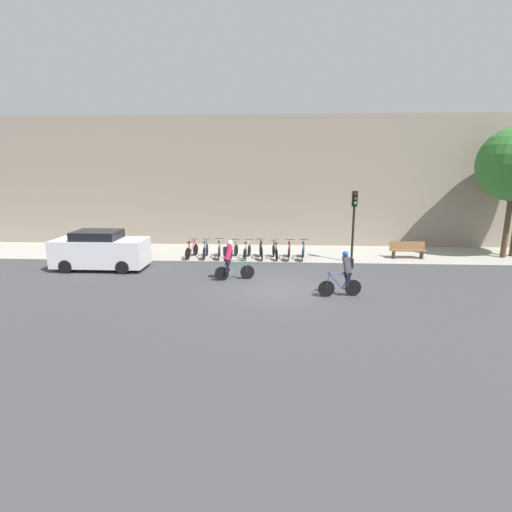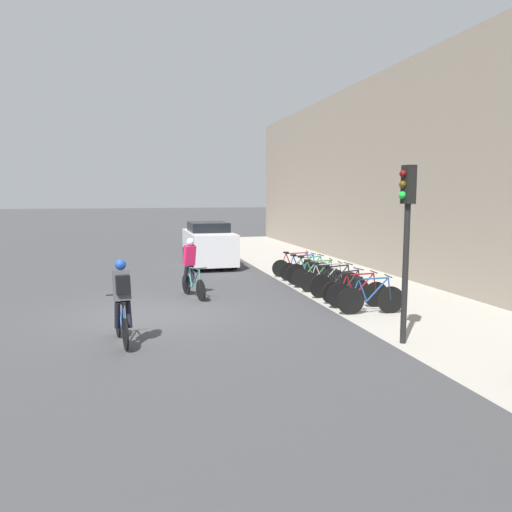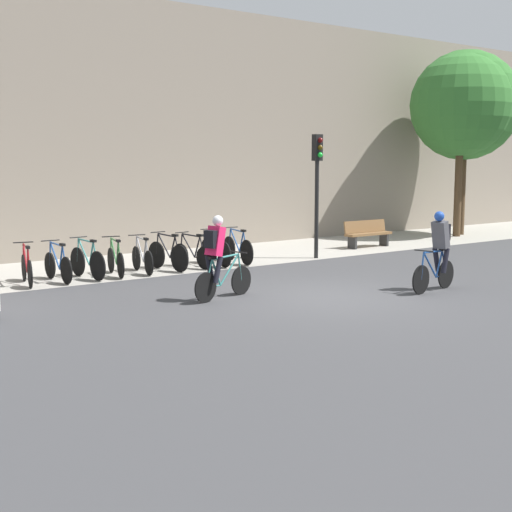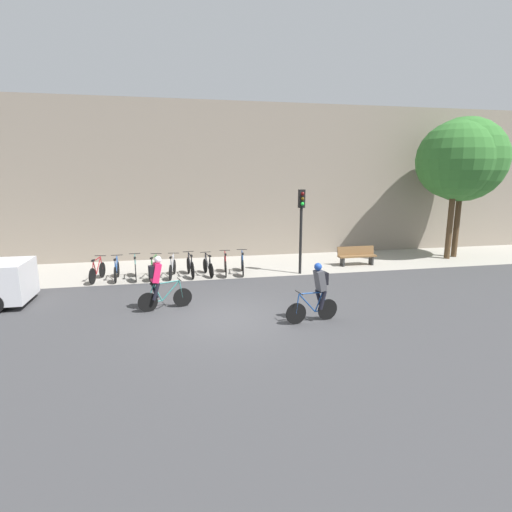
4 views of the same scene
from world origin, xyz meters
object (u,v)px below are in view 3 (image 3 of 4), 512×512
object	(u,v)px
parked_bike_5	(168,254)
parked_bike_8	(238,248)
bench	(367,233)
parked_bike_0	(27,268)
traffic_light_pole	(317,173)
cyclist_pink	(217,255)
parked_bike_2	(87,261)
cyclist_grey	(439,248)
parked_bike_4	(142,258)
parked_bike_3	(116,260)
parked_bike_7	(216,251)
parked_bike_6	(192,254)
parked_bike_1	(58,265)

from	to	relation	value
parked_bike_5	parked_bike_8	bearing A→B (deg)	-0.02
bench	parked_bike_8	bearing A→B (deg)	-175.01
parked_bike_0	traffic_light_pole	distance (m)	8.67
cyclist_pink	parked_bike_2	world-z (taller)	cyclist_pink
cyclist_grey	parked_bike_4	bearing A→B (deg)	124.29
bench	parked_bike_3	bearing A→B (deg)	-177.00
cyclist_grey	parked_bike_3	size ratio (longest dim) A/B	1.06
parked_bike_7	parked_bike_8	world-z (taller)	parked_bike_8
parked_bike_6	parked_bike_8	size ratio (longest dim) A/B	0.89
parked_bike_0	cyclist_pink	bearing A→B (deg)	-58.35
parked_bike_7	parked_bike_3	bearing A→B (deg)	-179.98
parked_bike_6	parked_bike_2	bearing A→B (deg)	179.98
cyclist_grey	parked_bike_0	world-z (taller)	cyclist_grey
parked_bike_6	parked_bike_7	xyz separation A→B (m)	(0.74, 0.00, 0.03)
parked_bike_1	parked_bike_8	distance (m)	5.20
cyclist_grey	bench	bearing A→B (deg)	56.33
parked_bike_3	parked_bike_7	bearing A→B (deg)	0.02
parked_bike_6	traffic_light_pole	xyz separation A→B (m)	(3.93, -0.54, 2.12)
parked_bike_2	parked_bike_7	xyz separation A→B (m)	(3.72, -0.00, -0.01)
parked_bike_8	bench	world-z (taller)	parked_bike_8
cyclist_grey	parked_bike_3	world-z (taller)	cyclist_grey
cyclist_pink	parked_bike_3	bearing A→B (deg)	94.58
parked_bike_0	parked_bike_7	distance (m)	5.20
parked_bike_3	parked_bike_5	bearing A→B (deg)	0.06
parked_bike_4	parked_bike_8	bearing A→B (deg)	0.01
cyclist_grey	traffic_light_pole	size ratio (longest dim) A/B	0.49
parked_bike_3	cyclist_pink	bearing A→B (deg)	-85.42
bench	parked_bike_4	bearing A→B (deg)	-176.74
cyclist_pink	parked_bike_3	world-z (taller)	cyclist_pink
cyclist_grey	parked_bike_7	xyz separation A→B (m)	(-1.92, 6.09, -0.54)
parked_bike_2	traffic_light_pole	size ratio (longest dim) A/B	0.48
parked_bike_1	traffic_light_pole	bearing A→B (deg)	-4.03
cyclist_pink	parked_bike_8	size ratio (longest dim) A/B	1.00
parked_bike_0	parked_bike_5	xyz separation A→B (m)	(3.72, 0.00, 0.02)
parked_bike_1	parked_bike_6	world-z (taller)	parked_bike_1
parked_bike_5	parked_bike_6	size ratio (longest dim) A/B	1.09
parked_bike_1	traffic_light_pole	world-z (taller)	traffic_light_pole
parked_bike_1	parked_bike_4	distance (m)	2.23
parked_bike_4	parked_bike_7	world-z (taller)	parked_bike_7
parked_bike_6	bench	distance (m)	7.06
parked_bike_2	parked_bike_7	bearing A→B (deg)	-0.01
parked_bike_0	parked_bike_4	bearing A→B (deg)	0.00
parked_bike_2	cyclist_grey	bearing A→B (deg)	-47.21
parked_bike_2	parked_bike_3	xyz separation A→B (m)	(0.74, -0.00, -0.03)
parked_bike_2	parked_bike_0	bearing A→B (deg)	-179.93
parked_bike_6	parked_bike_3	bearing A→B (deg)	-179.99
parked_bike_3	parked_bike_6	bearing A→B (deg)	0.01
cyclist_grey	parked_bike_6	xyz separation A→B (m)	(-2.66, 6.09, -0.56)
parked_bike_3	traffic_light_pole	world-z (taller)	traffic_light_pole
bench	parked_bike_1	bearing A→B (deg)	-177.42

